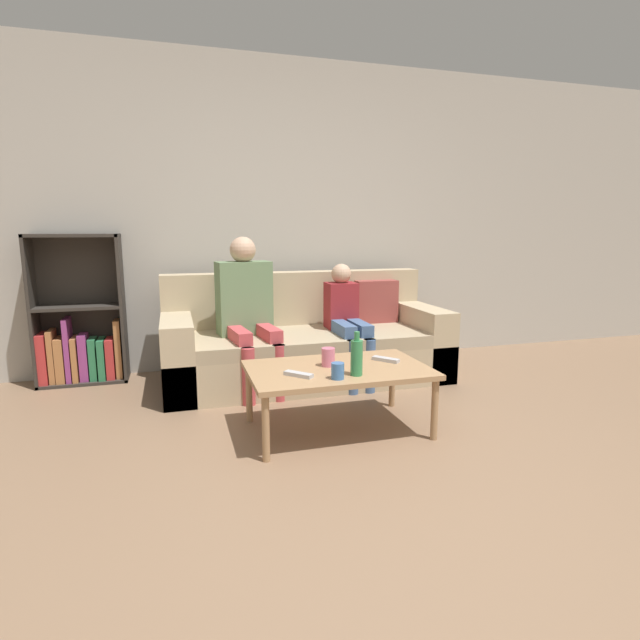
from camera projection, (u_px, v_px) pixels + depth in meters
name	position (u px, v px, depth m)	size (l,w,h in m)	color
ground_plane	(398.00, 517.00, 2.08)	(22.00, 22.00, 0.00)	#84664C
wall_back	(272.00, 216.00, 4.31)	(12.00, 0.06, 2.60)	#B7B2A8
couch	(306.00, 345.00, 3.98)	(2.18, 0.88, 0.84)	tan
bookshelf	(80.00, 330.00, 3.88)	(0.65, 0.28, 1.15)	#332D28
coffee_table	(338.00, 373.00, 2.93)	(1.05, 0.65, 0.39)	#A87F56
person_adult	(247.00, 303.00, 3.71)	(0.43, 0.65, 1.13)	#C6474C
person_child	(346.00, 317.00, 3.90)	(0.24, 0.61, 0.92)	#476693
cup_near	(328.00, 357.00, 2.94)	(0.08, 0.08, 0.11)	pink
cup_far	(338.00, 371.00, 2.69)	(0.07, 0.07, 0.09)	#3D70B2
tv_remote_0	(298.00, 374.00, 2.74)	(0.15, 0.16, 0.02)	#B7B7BC
tv_remote_1	(386.00, 359.00, 3.06)	(0.14, 0.16, 0.02)	#B7B7BC
bottle	(357.00, 357.00, 2.75)	(0.07, 0.07, 0.25)	#33844C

